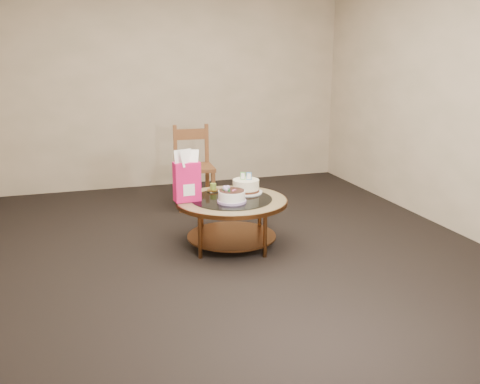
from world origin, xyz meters
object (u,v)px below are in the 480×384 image
object	(u,v)px
decorated_cake	(232,197)
dining_chair	(194,166)
cream_cake	(246,186)
gift_bag	(187,176)
coffee_table	(231,207)

from	to	relation	value
decorated_cake	dining_chair	bearing A→B (deg)	90.05
cream_cake	gift_bag	bearing A→B (deg)	-145.01
decorated_cake	gift_bag	distance (m)	0.44
coffee_table	dining_chair	bearing A→B (deg)	91.39
coffee_table	gift_bag	size ratio (longest dim) A/B	2.23
coffee_table	decorated_cake	xyz separation A→B (m)	(-0.03, -0.11, 0.13)
coffee_table	cream_cake	size ratio (longest dim) A/B	3.28
coffee_table	gift_bag	world-z (taller)	gift_bag
decorated_cake	cream_cake	bearing A→B (deg)	50.39
decorated_cake	gift_bag	world-z (taller)	gift_bag
coffee_table	gift_bag	bearing A→B (deg)	172.23
decorated_cake	dining_chair	size ratio (longest dim) A/B	0.28
coffee_table	cream_cake	distance (m)	0.28
cream_cake	dining_chair	xyz separation A→B (m)	(-0.22, 1.24, -0.05)
dining_chair	coffee_table	bearing A→B (deg)	-84.90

